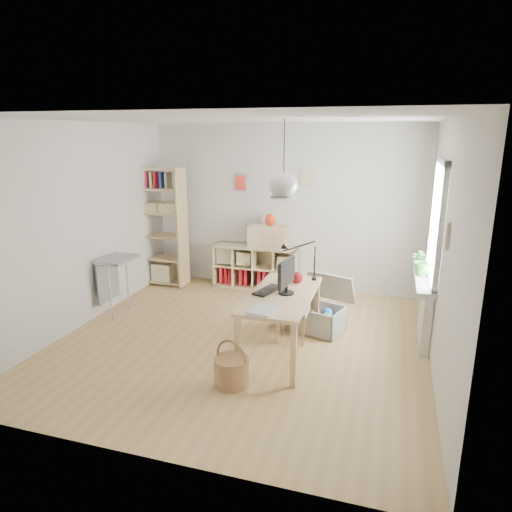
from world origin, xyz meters
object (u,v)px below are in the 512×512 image
(cube_shelf, at_px, (254,270))
(chair, at_px, (294,307))
(tall_bookshelf, at_px, (161,222))
(storage_chest, at_px, (320,313))
(drawer_chest, at_px, (268,237))
(monitor, at_px, (286,275))
(desk, at_px, (282,301))

(cube_shelf, distance_m, chair, 2.09)
(tall_bookshelf, relative_size, storage_chest, 2.18)
(cube_shelf, height_order, drawer_chest, drawer_chest)
(tall_bookshelf, xyz_separation_m, drawer_chest, (1.81, 0.24, -0.19))
(cube_shelf, bearing_deg, storage_chest, -46.33)
(tall_bookshelf, bearing_deg, drawer_chest, 7.56)
(storage_chest, height_order, monitor, monitor)
(cube_shelf, bearing_deg, monitor, -64.22)
(cube_shelf, relative_size, drawer_chest, 2.21)
(chair, distance_m, drawer_chest, 1.99)
(desk, relative_size, tall_bookshelf, 0.75)
(cube_shelf, bearing_deg, tall_bookshelf, -169.81)
(storage_chest, bearing_deg, monitor, -91.69)
(tall_bookshelf, relative_size, drawer_chest, 3.15)
(cube_shelf, distance_m, storage_chest, 1.96)
(desk, relative_size, drawer_chest, 2.36)
(monitor, xyz_separation_m, drawer_chest, (-0.83, 2.17, -0.08))
(storage_chest, xyz_separation_m, drawer_chest, (-1.11, 1.37, 0.67))
(desk, xyz_separation_m, drawer_chest, (-0.78, 2.19, 0.24))
(storage_chest, bearing_deg, drawer_chest, 146.69)
(tall_bookshelf, xyz_separation_m, storage_chest, (2.92, -1.13, -0.86))
(drawer_chest, bearing_deg, chair, -71.12)
(cube_shelf, bearing_deg, drawer_chest, -9.58)
(chair, height_order, storage_chest, chair)
(desk, distance_m, chair, 0.50)
(monitor, bearing_deg, drawer_chest, 117.08)
(drawer_chest, bearing_deg, monitor, -75.93)
(chair, height_order, drawer_chest, drawer_chest)
(storage_chest, distance_m, drawer_chest, 1.89)
(cube_shelf, relative_size, tall_bookshelf, 0.70)
(desk, bearing_deg, cube_shelf, 114.61)
(cube_shelf, height_order, monitor, monitor)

